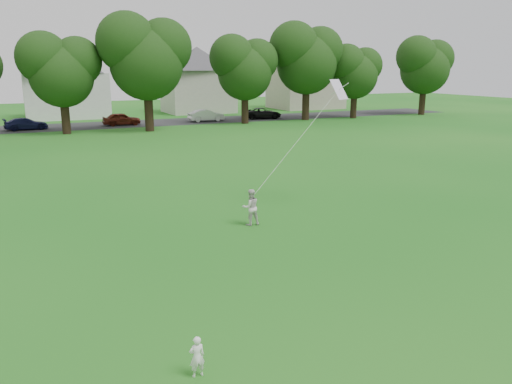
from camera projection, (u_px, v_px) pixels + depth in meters
name	position (u px, v px, depth m)	size (l,w,h in m)	color
ground	(261.00, 302.00, 12.42)	(160.00, 160.00, 0.00)	#155E16
street	(77.00, 126.00, 49.30)	(90.00, 7.00, 0.01)	#2D2D30
toddler	(197.00, 357.00, 9.36)	(0.30, 0.20, 0.83)	white
older_boy	(251.00, 207.00, 18.36)	(0.66, 0.51, 1.36)	silver
kite	(297.00, 142.00, 19.10)	(2.68, 0.87, 5.85)	white
tree_row	(129.00, 60.00, 44.85)	(82.30, 9.48, 10.72)	black
parked_cars	(52.00, 122.00, 47.33)	(53.95, 2.47, 1.27)	black
house_row	(62.00, 74.00, 56.79)	(77.54, 14.06, 10.51)	white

